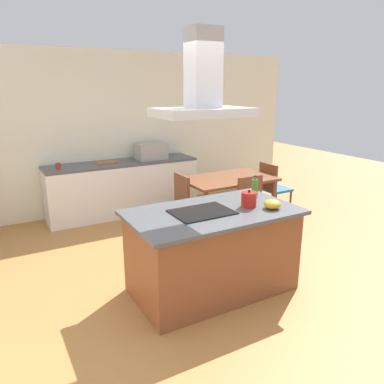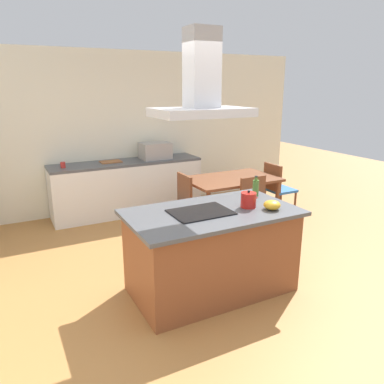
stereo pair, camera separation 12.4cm
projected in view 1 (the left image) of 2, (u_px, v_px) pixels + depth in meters
ground at (156, 241)px, 5.32m from camera, size 16.00×16.00×0.00m
wall_back at (112, 132)px, 6.42m from camera, size 7.20×0.10×2.70m
kitchen_island at (212, 251)px, 3.94m from camera, size 1.75×1.00×0.90m
cooktop at (202, 212)px, 3.75m from camera, size 0.60×0.44×0.01m
tea_kettle at (249, 199)px, 3.92m from camera, size 0.21×0.16×0.18m
olive_oil_bottle at (255, 187)px, 4.32m from camera, size 0.07×0.07×0.24m
mixing_bowl at (272, 204)px, 3.86m from camera, size 0.17×0.17×0.10m
back_counter at (123, 188)px, 6.36m from camera, size 2.53×0.62×0.90m
countertop_microwave at (151, 151)px, 6.45m from camera, size 0.50×0.38×0.28m
coffee_mug_red at (58, 166)px, 5.71m from camera, size 0.08×0.08×0.09m
cutting_board at (106, 162)px, 6.16m from camera, size 0.34×0.24×0.02m
dining_table at (228, 183)px, 5.82m from camera, size 1.40×0.90×0.75m
chair_at_left_end at (175, 201)px, 5.44m from camera, size 0.42×0.42×0.89m
chair_facing_island at (254, 204)px, 5.31m from camera, size 0.42×0.42×0.89m
chair_at_right_end at (272, 185)px, 6.30m from camera, size 0.42×0.42×0.89m
range_hood at (203, 89)px, 3.42m from camera, size 0.90×0.55×0.78m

